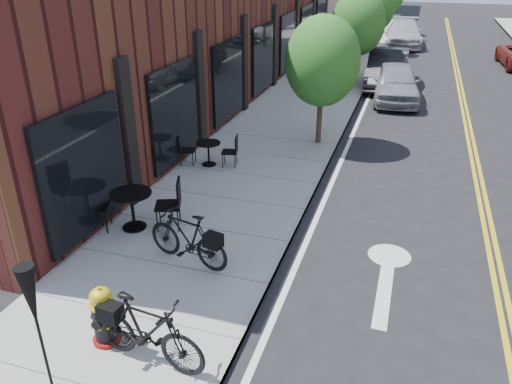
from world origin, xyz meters
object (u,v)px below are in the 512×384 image
(parked_car_a, at_px, (396,83))
(parked_car_c, at_px, (404,33))
(patio_umbrella, at_px, (33,307))
(bicycle_left, at_px, (188,238))
(fire_hydrant, at_px, (104,316))
(bistro_set_b, at_px, (132,205))
(bicycle_right, at_px, (147,332))
(bistro_set_c, at_px, (208,150))
(parked_car_b, at_px, (387,68))

(parked_car_a, bearing_deg, parked_car_c, 85.66)
(patio_umbrella, bearing_deg, bicycle_left, 83.64)
(fire_hydrant, xyz_separation_m, parked_car_a, (3.27, 15.73, 0.14))
(bistro_set_b, xyz_separation_m, parked_car_a, (4.65, 12.54, 0.07))
(fire_hydrant, height_order, bicycle_right, bicycle_right)
(bistro_set_c, distance_m, parked_car_a, 9.87)
(bicycle_left, distance_m, parked_car_a, 13.71)
(bistro_set_b, height_order, parked_car_a, parked_car_a)
(bicycle_left, xyz_separation_m, parked_car_c, (2.61, 26.82, 0.12))
(fire_hydrant, xyz_separation_m, bistro_set_b, (-1.38, 3.19, 0.08))
(bicycle_right, xyz_separation_m, bistro_set_b, (-2.22, 3.38, -0.01))
(parked_car_b, bearing_deg, bicycle_right, -97.67)
(fire_hydrant, distance_m, bistro_set_c, 7.03)
(bicycle_right, height_order, parked_car_a, parked_car_a)
(fire_hydrant, relative_size, bistro_set_b, 0.48)
(parked_car_c, bearing_deg, bicycle_left, -99.19)
(bistro_set_b, xyz_separation_m, parked_car_b, (4.13, 14.88, 0.12))
(parked_car_a, height_order, parked_car_b, parked_car_b)
(parked_car_b, bearing_deg, bistro_set_b, -107.21)
(parked_car_b, bearing_deg, parked_car_c, 87.46)
(bicycle_right, bearing_deg, bicycle_left, 18.41)
(patio_umbrella, xyz_separation_m, parked_car_b, (2.84, 19.20, -0.82))
(fire_hydrant, relative_size, patio_umbrella, 0.48)
(fire_hydrant, bearing_deg, bicycle_right, -20.44)
(bicycle_left, relative_size, bistro_set_b, 0.87)
(bistro_set_b, distance_m, parked_car_c, 26.33)
(bicycle_left, bearing_deg, parked_car_c, -171.94)
(bistro_set_c, bearing_deg, bicycle_left, -84.04)
(bicycle_right, bearing_deg, parked_car_c, 2.29)
(bistro_set_b, xyz_separation_m, patio_umbrella, (1.29, -4.33, 0.94))
(fire_hydrant, relative_size, parked_car_a, 0.23)
(patio_umbrella, relative_size, parked_car_b, 0.43)
(bicycle_left, relative_size, parked_car_a, 0.42)
(fire_hydrant, distance_m, bicycle_right, 0.87)
(bicycle_right, bearing_deg, parked_car_a, -2.35)
(parked_car_a, xyz_separation_m, parked_car_c, (-0.36, 13.43, 0.04))
(parked_car_c, bearing_deg, parked_car_a, -92.09)
(bicycle_left, bearing_deg, bicycle_right, 25.71)
(bicycle_left, relative_size, patio_umbrella, 0.86)
(bistro_set_b, relative_size, parked_car_a, 0.48)
(bistro_set_c, bearing_deg, parked_car_c, 67.49)
(parked_car_a, height_order, parked_car_c, parked_car_c)
(parked_car_c, bearing_deg, bicycle_right, -97.65)
(bistro_set_b, bearing_deg, parked_car_a, 48.74)
(fire_hydrant, xyz_separation_m, parked_car_b, (2.75, 18.06, 0.20))
(fire_hydrant, bearing_deg, bistro_set_c, 92.54)
(bicycle_right, relative_size, bistro_set_c, 1.15)
(bicycle_left, distance_m, parked_car_c, 26.95)
(parked_car_a, bearing_deg, parked_car_b, 96.71)
(parked_car_b, distance_m, parked_car_c, 11.10)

